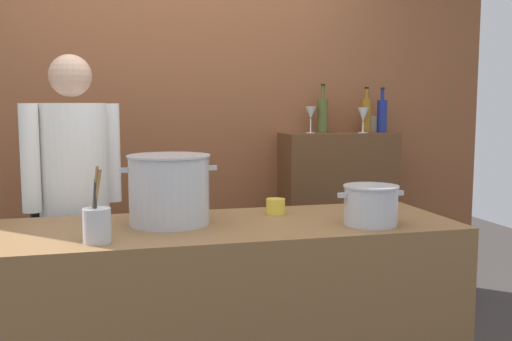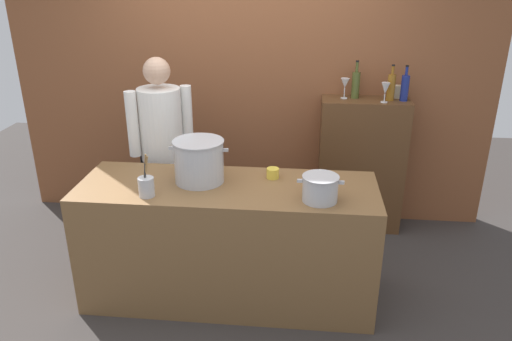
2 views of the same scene
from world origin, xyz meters
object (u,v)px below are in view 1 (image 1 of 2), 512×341
Objects in this scene: stockpot_small at (371,205)px; wine_glass_wide at (363,116)px; stockpot_large at (169,190)px; butter_jar at (276,206)px; wine_bottle_amber at (366,115)px; chef at (74,193)px; wine_bottle_cobalt at (382,115)px; wine_bottle_olive at (323,115)px; spice_tin_cream at (371,124)px; utensil_crock at (97,224)px; wine_glass_tall at (311,113)px.

wine_glass_wide is (0.55, 1.28, 0.36)m from stockpot_small.
stockpot_large is 0.53m from butter_jar.
stockpot_large is at bearing -168.20° from butter_jar.
wine_bottle_amber is at bearing 65.95° from stockpot_small.
wine_bottle_cobalt is at bearing 164.75° from chef.
stockpot_large is at bearing 164.66° from stockpot_small.
wine_bottle_cobalt is 0.99× the size of wine_bottle_amber.
wine_bottle_cobalt is at bearing 62.00° from stockpot_small.
chef reaches higher than butter_jar.
stockpot_large is 2.44× the size of wine_glass_wide.
stockpot_small is 1.49m from wine_bottle_olive.
spice_tin_cream reaches higher than butter_jar.
spice_tin_cream is (-0.04, 0.10, -0.06)m from wine_bottle_cobalt.
wine_bottle_cobalt reaches higher than utensil_crock.
utensil_crock is 2.00m from wine_glass_tall.
wine_bottle_olive is (1.44, 1.46, 0.38)m from utensil_crock.
stockpot_small is 2.76× the size of spice_tin_cream.
wine_bottle_cobalt is 1.72× the size of wine_glass_tall.
stockpot_small is (0.83, -0.23, -0.06)m from stockpot_large.
wine_bottle_olive is (0.31, 1.41, 0.36)m from stockpot_small.
chef is 9.80× the size of wine_glass_wide.
utensil_crock is at bearing -142.87° from wine_bottle_cobalt.
stockpot_large is 1.94m from wine_bottle_cobalt.
stockpot_small is 0.92× the size of wine_bottle_olive.
chef is 0.85m from utensil_crock.
stockpot_large is 3.82× the size of spice_tin_cream.
wine_bottle_cobalt is at bearing 37.13° from utensil_crock.
stockpot_small is at bearing -98.97° from wine_glass_tall.
wine_bottle_cobalt is at bearing 35.93° from stockpot_large.
wine_bottle_cobalt reaches higher than stockpot_large.
wine_bottle_cobalt is 0.12m from spice_tin_cream.
spice_tin_cream is at bearing 8.18° from wine_glass_tall.
chef is at bearing -164.82° from wine_glass_wide.
wine_bottle_olive is at bearing 16.52° from wine_glass_tall.
butter_jar is at bearing -120.69° from wine_bottle_olive.
wine_glass_wide is (1.38, 1.05, 0.29)m from stockpot_large.
butter_jar is at bearing -135.75° from wine_bottle_cobalt.
butter_jar is at bearing 25.35° from utensil_crock.
chef is at bearing 127.19° from stockpot_large.
butter_jar is 0.51× the size of wine_glass_tall.
wine_bottle_amber reaches higher than wine_bottle_cobalt.
spice_tin_cream is (1.94, 0.66, 0.32)m from chef.
utensil_crock is at bearing -137.19° from stockpot_large.
utensil_crock is 2.17m from wine_glass_wide.
chef is 5.81× the size of utensil_crock.
wine_glass_tall is at bearing 176.55° from wine_bottle_cobalt.
wine_bottle_amber is (-0.11, 0.01, 0.00)m from wine_bottle_cobalt.
wine_bottle_cobalt is (1.05, 1.02, 0.41)m from butter_jar.
wine_bottle_olive reaches higher than butter_jar.
chef is 1.04m from butter_jar.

